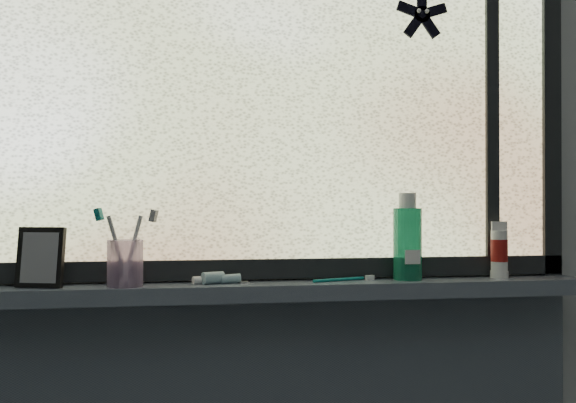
{
  "coord_description": "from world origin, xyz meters",
  "views": [
    {
      "loc": [
        -0.23,
        -0.35,
        1.21
      ],
      "look_at": [
        0.0,
        1.05,
        1.22
      ],
      "focal_mm": 40.0,
      "sensor_mm": 36.0,
      "label": 1
    }
  ],
  "objects_px": {
    "mouthwash_bottle": "(407,236)",
    "cream_tube": "(499,248)",
    "vanity_mirror": "(41,257)",
    "toothbrush_cup": "(125,263)"
  },
  "relations": [
    {
      "from": "mouthwash_bottle",
      "to": "cream_tube",
      "type": "relative_size",
      "value": 1.73
    },
    {
      "from": "vanity_mirror",
      "to": "cream_tube",
      "type": "bearing_deg",
      "value": 17.76
    },
    {
      "from": "vanity_mirror",
      "to": "mouthwash_bottle",
      "type": "bearing_deg",
      "value": 18.05
    },
    {
      "from": "mouthwash_bottle",
      "to": "cream_tube",
      "type": "distance_m",
      "value": 0.25
    },
    {
      "from": "toothbrush_cup",
      "to": "cream_tube",
      "type": "distance_m",
      "value": 0.96
    },
    {
      "from": "mouthwash_bottle",
      "to": "cream_tube",
      "type": "height_order",
      "value": "mouthwash_bottle"
    },
    {
      "from": "vanity_mirror",
      "to": "cream_tube",
      "type": "distance_m",
      "value": 1.15
    },
    {
      "from": "toothbrush_cup",
      "to": "mouthwash_bottle",
      "type": "bearing_deg",
      "value": 1.94
    },
    {
      "from": "toothbrush_cup",
      "to": "cream_tube",
      "type": "relative_size",
      "value": 1.03
    },
    {
      "from": "toothbrush_cup",
      "to": "cream_tube",
      "type": "height_order",
      "value": "cream_tube"
    }
  ]
}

